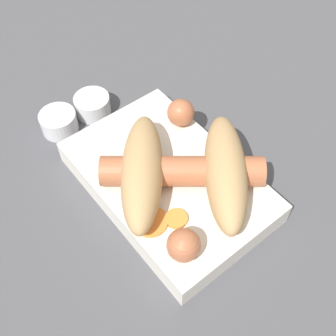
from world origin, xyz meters
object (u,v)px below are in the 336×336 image
at_px(condiment_cup_near, 95,105).
at_px(condiment_cup_far, 59,123).
at_px(sausage, 182,171).
at_px(bread_roll, 184,171).
at_px(food_tray, 168,181).

bearing_deg(condiment_cup_near, condiment_cup_far, 88.60).
xyz_separation_m(sausage, condiment_cup_far, (0.18, 0.06, -0.04)).
relative_size(bread_roll, condiment_cup_far, 4.27).
xyz_separation_m(bread_roll, condiment_cup_far, (0.18, 0.05, -0.04)).
bearing_deg(bread_roll, food_tray, 9.71).
relative_size(condiment_cup_near, condiment_cup_far, 1.00).
distance_m(food_tray, condiment_cup_far, 0.17).
bearing_deg(condiment_cup_near, food_tray, 178.60).
distance_m(sausage, condiment_cup_far, 0.19).
height_order(sausage, condiment_cup_far, sausage).
bearing_deg(condiment_cup_far, sausage, -162.45).
distance_m(sausage, condiment_cup_near, 0.18).
bearing_deg(bread_roll, sausage, -22.92).
xyz_separation_m(bread_roll, condiment_cup_near, (0.18, -0.00, -0.04)).
bearing_deg(sausage, bread_roll, 157.08).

